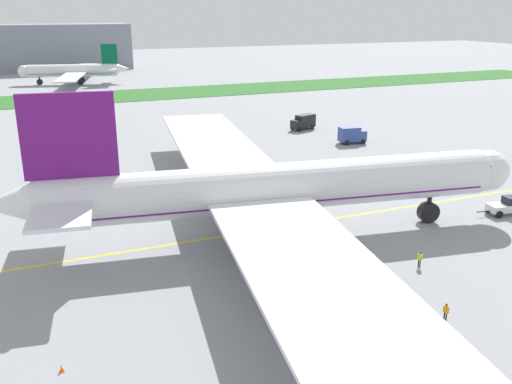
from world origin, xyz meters
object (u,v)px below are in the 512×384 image
(ground_crew_marshaller_front, at_px, (446,310))
(service_truck_fuel_bowser, at_px, (352,135))
(ground_crew_wingwalker_port, at_px, (420,258))
(traffic_cone_near_nose, at_px, (62,368))
(service_truck_baggage_loader, at_px, (303,122))
(parked_airliner_far_outer, at_px, (75,71))
(airliner_foreground, at_px, (268,189))
(ground_crew_wingwalker_starboard, at_px, (260,298))
(pushback_tug, at_px, (506,206))

(ground_crew_marshaller_front, bearing_deg, service_truck_fuel_bowser, 64.91)
(service_truck_fuel_bowser, bearing_deg, ground_crew_marshaller_front, -115.09)
(ground_crew_wingwalker_port, distance_m, service_truck_fuel_bowser, 52.87)
(traffic_cone_near_nose, xyz_separation_m, service_truck_baggage_loader, (53.45, 66.60, 1.36))
(service_truck_fuel_bowser, height_order, parked_airliner_far_outer, parked_airliner_far_outer)
(airliner_foreground, xyz_separation_m, service_truck_fuel_bowser, (32.94, 35.46, -4.01))
(parked_airliner_far_outer, bearing_deg, ground_crew_wingwalker_starboard, -90.33)
(service_truck_baggage_loader, bearing_deg, ground_crew_marshaller_front, -108.60)
(pushback_tug, relative_size, parked_airliner_far_outer, 0.11)
(service_truck_baggage_loader, relative_size, service_truck_fuel_bowser, 1.15)
(airliner_foreground, height_order, service_truck_baggage_loader, airliner_foreground)
(pushback_tug, relative_size, ground_crew_wingwalker_starboard, 3.84)
(airliner_foreground, height_order, parked_airliner_far_outer, airliner_foreground)
(service_truck_baggage_loader, bearing_deg, service_truck_fuel_bowser, -80.14)
(ground_crew_wingwalker_starboard, xyz_separation_m, parked_airliner_far_outer, (0.92, 158.56, 3.42))
(pushback_tug, relative_size, ground_crew_wingwalker_port, 3.84)
(ground_crew_wingwalker_starboard, height_order, parked_airliner_far_outer, parked_airliner_far_outer)
(service_truck_fuel_bowser, bearing_deg, pushback_tug, -94.06)
(ground_crew_wingwalker_starboard, distance_m, service_truck_baggage_loader, 73.92)
(ground_crew_wingwalker_starboard, relative_size, traffic_cone_near_nose, 2.75)
(airliner_foreground, bearing_deg, pushback_tug, -8.52)
(ground_crew_wingwalker_port, bearing_deg, service_truck_baggage_loader, 72.62)
(pushback_tug, height_order, service_truck_fuel_bowser, service_truck_fuel_bowser)
(airliner_foreground, distance_m, service_truck_fuel_bowser, 48.57)
(ground_crew_wingwalker_port, distance_m, ground_crew_wingwalker_starboard, 17.57)
(airliner_foreground, bearing_deg, ground_crew_wingwalker_starboard, -116.27)
(airliner_foreground, relative_size, traffic_cone_near_nose, 163.49)
(traffic_cone_near_nose, bearing_deg, ground_crew_wingwalker_port, 6.58)
(service_truck_baggage_loader, xyz_separation_m, parked_airliner_far_outer, (-36.23, 94.67, 2.74))
(traffic_cone_near_nose, relative_size, service_truck_baggage_loader, 0.10)
(ground_crew_wingwalker_port, xyz_separation_m, ground_crew_wingwalker_starboard, (-17.53, -1.19, 0.00))
(traffic_cone_near_nose, bearing_deg, parked_airliner_far_outer, 83.91)
(ground_crew_marshaller_front, distance_m, ground_crew_wingwalker_starboard, 15.19)
(ground_crew_marshaller_front, height_order, service_truck_baggage_loader, service_truck_baggage_loader)
(airliner_foreground, height_order, ground_crew_wingwalker_port, airliner_foreground)
(airliner_foreground, bearing_deg, ground_crew_wingwalker_port, -49.35)
(traffic_cone_near_nose, distance_m, service_truck_fuel_bowser, 76.36)
(ground_crew_wingwalker_port, relative_size, parked_airliner_far_outer, 0.03)
(parked_airliner_far_outer, bearing_deg, service_truck_fuel_bowser, -70.47)
(pushback_tug, xyz_separation_m, service_truck_baggage_loader, (0.28, 54.68, 0.63))
(traffic_cone_near_nose, bearing_deg, ground_crew_marshaller_front, -9.83)
(ground_crew_marshaller_front, bearing_deg, ground_crew_wingwalker_starboard, 149.16)
(airliner_foreground, relative_size, pushback_tug, 15.48)
(ground_crew_wingwalker_port, relative_size, ground_crew_wingwalker_starboard, 1.00)
(pushback_tug, xyz_separation_m, traffic_cone_near_nose, (-53.17, -11.92, -0.73))
(ground_crew_wingwalker_port, height_order, service_truck_fuel_bowser, service_truck_fuel_bowser)
(traffic_cone_near_nose, height_order, service_truck_fuel_bowser, service_truck_fuel_bowser)
(service_truck_baggage_loader, bearing_deg, ground_crew_wingwalker_port, -107.38)
(ground_crew_wingwalker_starboard, bearing_deg, airliner_foreground, 63.73)
(ground_crew_marshaller_front, bearing_deg, airliner_foreground, 106.24)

